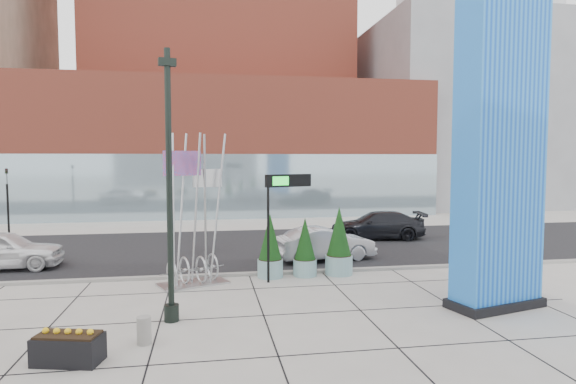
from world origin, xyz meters
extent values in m
plane|color=#9E9991|center=(0.00, 0.00, 0.00)|extent=(160.00, 160.00, 0.00)
cube|color=black|center=(0.00, 10.00, 0.01)|extent=(80.00, 12.00, 0.02)
cube|color=gray|center=(0.00, 4.00, 0.06)|extent=(80.00, 0.30, 0.12)
cube|color=#AF4632|center=(1.00, 27.00, 5.50)|extent=(34.00, 10.00, 11.00)
cube|color=#8CA5B2|center=(1.00, 22.20, 2.50)|extent=(34.00, 0.60, 5.00)
cube|color=slate|center=(26.00, 32.00, 9.00)|extent=(20.00, 18.00, 18.00)
cube|color=blue|center=(8.29, -1.39, 5.04)|extent=(3.00, 1.80, 10.09)
cube|color=black|center=(8.29, -1.39, 0.14)|extent=(3.27, 2.07, 0.28)
cylinder|color=black|center=(-1.67, -1.03, 3.87)|extent=(0.17, 0.17, 7.74)
cylinder|color=black|center=(-1.67, -1.03, 0.24)|extent=(0.43, 0.43, 0.48)
cube|color=black|center=(-1.67, -1.03, 7.35)|extent=(0.52, 0.32, 0.21)
cube|color=#B1B3B6|center=(-1.18, 3.00, 0.03)|extent=(2.77, 2.11, 0.07)
cylinder|color=#B1B3B6|center=(-1.97, 2.77, 2.82)|extent=(0.10, 0.10, 5.63)
cylinder|color=#B1B3B6|center=(-1.52, 3.17, 2.82)|extent=(0.10, 0.10, 5.63)
cylinder|color=#B1B3B6|center=(-1.07, 2.89, 2.82)|extent=(0.10, 0.10, 5.63)
cylinder|color=#B1B3B6|center=(-0.56, 3.23, 2.82)|extent=(0.10, 0.10, 5.63)
cylinder|color=#B1B3B6|center=(-0.28, 2.72, 2.82)|extent=(0.10, 0.10, 5.63)
torus|color=#B1B3B6|center=(-2.03, 2.89, 0.54)|extent=(0.47, 0.97, 1.03)
torus|color=#B1B3B6|center=(-1.46, 3.11, 0.54)|extent=(0.47, 0.97, 1.03)
torus|color=#B1B3B6|center=(-0.90, 2.89, 0.54)|extent=(0.47, 0.97, 1.03)
torus|color=#B1B3B6|center=(-0.34, 3.11, 0.54)|extent=(0.47, 0.97, 1.03)
cube|color=red|center=(-1.52, 3.00, 4.51)|extent=(1.33, 0.74, 0.90)
cube|color=#B1B3B6|center=(-0.51, 3.11, 3.94)|extent=(1.09, 0.39, 0.68)
cylinder|color=gray|center=(-2.23, -2.67, 0.35)|extent=(0.36, 0.36, 0.70)
cylinder|color=black|center=(1.62, 2.80, 2.01)|extent=(0.10, 0.10, 4.03)
cube|color=black|center=(2.49, 2.80, 3.84)|extent=(1.87, 0.79, 0.48)
cube|color=#19D833|center=(2.10, 2.69, 3.84)|extent=(0.64, 0.24, 0.34)
cylinder|color=#82ADB0|center=(4.60, 3.60, 0.39)|extent=(1.10, 1.10, 0.77)
cylinder|color=black|center=(4.60, 3.60, 0.77)|extent=(1.01, 1.01, 0.07)
cone|color=black|center=(4.60, 3.60, 1.76)|extent=(0.99, 0.99, 1.98)
cylinder|color=#82ADB0|center=(3.20, 3.60, 0.33)|extent=(0.94, 0.94, 0.66)
cylinder|color=black|center=(3.20, 3.60, 0.66)|extent=(0.86, 0.86, 0.06)
cone|color=black|center=(3.20, 3.60, 1.50)|extent=(0.84, 0.84, 1.69)
cylinder|color=#82ADB0|center=(1.80, 3.60, 0.35)|extent=(1.01, 1.01, 0.71)
cylinder|color=black|center=(1.80, 3.60, 0.71)|extent=(0.93, 0.93, 0.06)
cone|color=black|center=(1.80, 3.60, 1.61)|extent=(0.91, 0.91, 1.82)
cube|color=black|center=(-3.80, -3.55, 0.32)|extent=(1.62, 1.08, 0.64)
cube|color=black|center=(-3.80, -3.55, 0.66)|extent=(1.49, 0.95, 0.06)
imported|color=white|center=(-9.19, 6.75, 0.82)|extent=(4.92, 2.16, 1.65)
imported|color=#A5A7AD|center=(4.68, 6.29, 0.76)|extent=(4.81, 2.38, 1.52)
imported|color=black|center=(9.06, 11.45, 0.79)|extent=(5.72, 2.95, 1.59)
cylinder|color=black|center=(-12.00, 15.00, 1.60)|extent=(0.12, 0.12, 3.20)
imported|color=black|center=(-12.00, 15.00, 3.65)|extent=(0.15, 0.18, 0.90)
camera|label=1|loc=(-0.62, -14.96, 4.69)|focal=30.00mm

